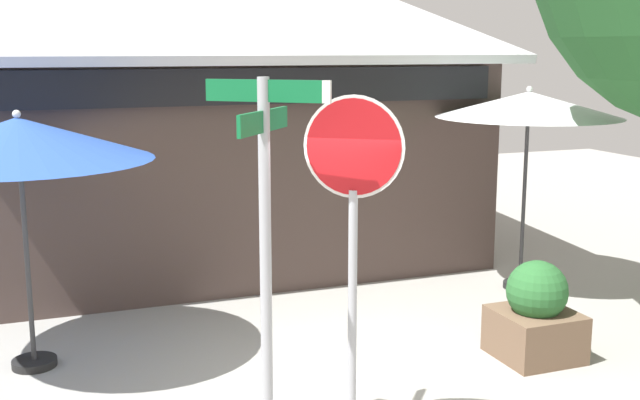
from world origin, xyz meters
TOP-DOWN VIEW (x-y plane):
  - ground_plane at (0.00, 0.00)m, footprint 28.00×28.00m
  - cafe_building at (-0.20, 5.46)m, footprint 7.65×5.33m
  - street_sign_post at (-1.28, -0.89)m, footprint 0.77×0.72m
  - stop_sign at (-0.62, -0.98)m, footprint 0.64×0.47m
  - patio_umbrella_royal_blue_left at (-2.97, 1.66)m, footprint 2.56×2.56m
  - patio_umbrella_ivory_center at (3.18, 2.18)m, footprint 2.39×2.39m
  - sidewalk_planter at (1.90, 0.08)m, footprint 0.79×0.79m

SIDE VIEW (x-z plane):
  - ground_plane at x=0.00m, z-range -0.10..0.00m
  - sidewalk_planter at x=1.90m, z-range -0.06..0.97m
  - cafe_building at x=-0.20m, z-range -0.50..3.76m
  - street_sign_post at x=-1.28m, z-range 0.35..3.31m
  - stop_sign at x=-0.62m, z-range 0.56..3.39m
  - patio_umbrella_royal_blue_left at x=-2.97m, z-range 1.00..3.59m
  - patio_umbrella_ivory_center at x=3.18m, z-range 1.09..3.77m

